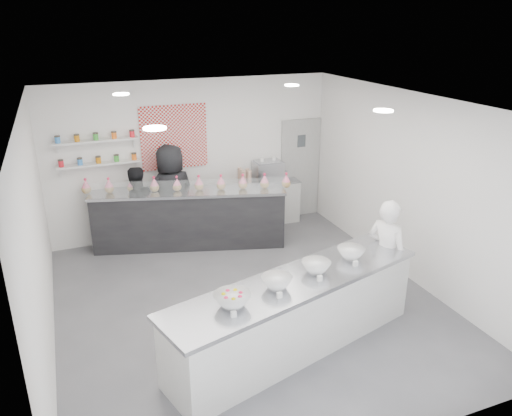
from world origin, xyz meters
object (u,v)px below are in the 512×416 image
Objects in this scene: back_bar at (190,218)px; espresso_ledge at (271,203)px; prep_counter at (296,314)px; staff_right at (172,195)px; staff_left at (136,209)px; espresso_machine at (268,172)px; woman_prep at (386,255)px.

back_bar is 1.90m from espresso_ledge.
back_bar reaches higher than espresso_ledge.
prep_counter is 1.92× the size of staff_right.
back_bar reaches higher than prep_counter.
staff_right is at bearing 151.47° from back_bar.
prep_counter is 4.06m from staff_left.
espresso_machine is 2.04m from staff_right.
staff_left is at bearing -175.58° from espresso_machine.
espresso_ledge is 0.77× the size of staff_left.
espresso_machine reaches higher than prep_counter.
espresso_ledge is 2.16m from staff_right.
back_bar is 1.92m from espresso_machine.
woman_prep is at bearing 123.57° from staff_left.
woman_prep reaches higher than staff_left.
prep_counter is at bearing 101.56° from staff_left.
staff_right reaches higher than prep_counter.
woman_prep is 1.07× the size of staff_left.
espresso_machine is 0.30× the size of staff_right.
prep_counter is 2.34× the size of staff_left.
espresso_machine is 3.60m from woman_prep.
staff_right reaches higher than woman_prep.
espresso_machine is 0.34× the size of woman_prep.
back_bar is 0.54m from staff_right.
espresso_machine is at bearing 56.08° from prep_counter.
espresso_machine is 2.72m from staff_left.
woman_prep is (2.12, -3.11, 0.30)m from back_bar.
staff_right reaches higher than staff_left.
back_bar is at bearing 121.05° from staff_right.
staff_right is (-2.37, 3.36, 0.11)m from woman_prep.
staff_left is at bearing -178.97° from back_bar.
staff_right reaches higher than espresso_ledge.
back_bar is 6.10× the size of espresso_machine.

